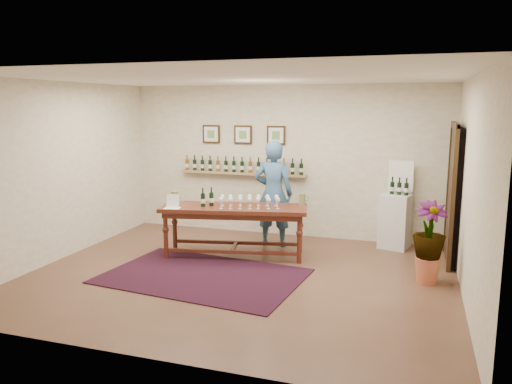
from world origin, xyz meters
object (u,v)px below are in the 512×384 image
(tasting_table, at_px, (234,214))
(potted_plant, at_px, (429,242))
(display_pedestal, at_px, (395,221))
(person, at_px, (274,194))

(tasting_table, xyz_separation_m, potted_plant, (2.98, -0.35, -0.13))
(tasting_table, bearing_deg, display_pedestal, 16.60)
(display_pedestal, relative_size, potted_plant, 0.95)
(tasting_table, height_order, display_pedestal, display_pedestal)
(potted_plant, distance_m, person, 2.82)
(display_pedestal, bearing_deg, person, -166.18)
(potted_plant, bearing_deg, display_pedestal, 107.24)
(tasting_table, bearing_deg, potted_plant, -18.24)
(person, bearing_deg, potted_plant, 152.76)
(potted_plant, relative_size, person, 0.54)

